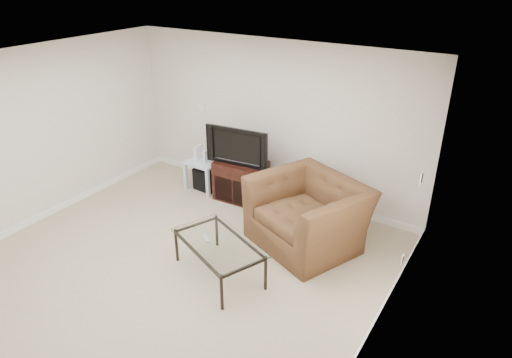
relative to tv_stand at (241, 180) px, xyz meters
The scene contains 18 objects.
floor 2.10m from the tv_stand, 81.46° to the right, with size 5.00×5.00×0.00m, color tan.
ceiling 3.01m from the tv_stand, 81.46° to the right, with size 5.00×5.00×0.00m, color white.
wall_back 1.08m from the tv_stand, 55.61° to the left, with size 5.00×0.02×2.50m, color silver.
wall_left 3.14m from the tv_stand, 136.92° to the right, with size 0.02×5.00×2.50m, color silver.
wall_right 3.60m from the tv_stand, 36.13° to the right, with size 0.02×5.00×2.50m, color silver.
plate_back 1.50m from the tv_stand, 158.14° to the left, with size 0.12×0.02×0.12m, color white.
plate_right_switch 2.98m from the tv_stand, ahead, with size 0.02×0.09×0.13m, color white.
plate_right_outlet 2.89m from the tv_stand, 15.02° to the right, with size 0.02×0.08×0.12m, color white.
tv_stand is the anchor object (origin of this frame).
dvd_player 0.22m from the tv_stand, 87.86° to the right, with size 0.43×0.30×0.06m, color black.
television 0.62m from the tv_stand, 87.86° to the right, with size 0.96×0.19×0.60m, color black.
side_table 0.72m from the tv_stand, behind, with size 0.53×0.53×0.51m, color #AFC1D3, non-canonical shape.
subwoofer 0.70m from the tv_stand, behind, with size 0.38×0.38×0.38m, color black.
game_console 0.90m from the tv_stand, behind, with size 0.05×0.17×0.23m, color white.
game_case 0.71m from the tv_stand, behind, with size 0.05×0.15×0.20m, color silver.
recliner 1.62m from the tv_stand, 22.50° to the right, with size 1.39×0.91×1.22m, color brown.
coffee_table 2.01m from the tv_stand, 64.27° to the right, with size 1.20×0.68×0.47m, color black, non-canonical shape.
remote 1.97m from the tv_stand, 68.92° to the right, with size 0.19×0.05×0.02m, color #B2B2B7.
Camera 1 is at (3.36, -3.41, 3.51)m, focal length 32.00 mm.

